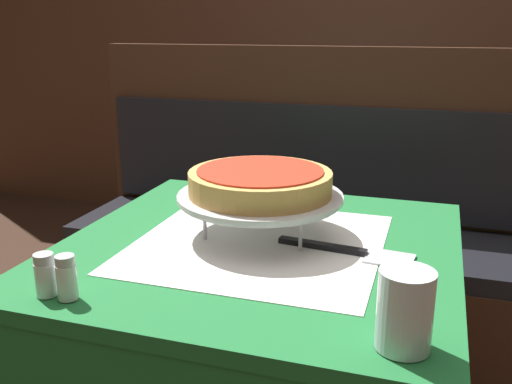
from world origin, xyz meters
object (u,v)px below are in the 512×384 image
object	(u,v)px
deep_dish_pizza	(260,182)
salt_shaker	(45,275)
dining_table_front	(259,289)
water_glass_near	(405,310)
booth_bench	(313,266)
pizza_pan_stand	(260,198)
pizza_server	(348,251)
dining_table_rear	(343,145)
condiment_caddy	(323,113)
pepper_shaker	(67,278)

from	to	relation	value
deep_dish_pizza	salt_shaker	world-z (taller)	deep_dish_pizza
dining_table_front	water_glass_near	world-z (taller)	water_glass_near
booth_bench	pizza_pan_stand	bearing A→B (deg)	-87.53
pizza_pan_stand	deep_dish_pizza	size ratio (longest dim) A/B	1.16
deep_dish_pizza	pizza_server	world-z (taller)	deep_dish_pizza
pizza_pan_stand	pizza_server	size ratio (longest dim) A/B	1.27
dining_table_rear	pizza_server	size ratio (longest dim) A/B	2.85
dining_table_front	condiment_caddy	distance (m)	1.70
pizza_pan_stand	condiment_caddy	size ratio (longest dim) A/B	2.43
pizza_pan_stand	salt_shaker	size ratio (longest dim) A/B	4.75
booth_bench	salt_shaker	size ratio (longest dim) A/B	23.10
dining_table_rear	water_glass_near	size ratio (longest dim) A/B	6.77
dining_table_front	salt_shaker	world-z (taller)	salt_shaker
dining_table_rear	pepper_shaker	bearing A→B (deg)	-94.79
dining_table_rear	condiment_caddy	distance (m)	0.21
booth_bench	pizza_pan_stand	distance (m)	0.91
dining_table_rear	pizza_pan_stand	world-z (taller)	pizza_pan_stand
water_glass_near	deep_dish_pizza	bearing A→B (deg)	131.84
booth_bench	pepper_shaker	size ratio (longest dim) A/B	22.37
dining_table_rear	condiment_caddy	size ratio (longest dim) A/B	5.45
deep_dish_pizza	salt_shaker	xyz separation A→B (m)	(-0.27, -0.40, -0.09)
water_glass_near	salt_shaker	world-z (taller)	water_glass_near
water_glass_near	salt_shaker	bearing A→B (deg)	-178.27
deep_dish_pizza	dining_table_front	bearing A→B (deg)	-74.58
pizza_server	salt_shaker	distance (m)	0.59
booth_bench	pepper_shaker	bearing A→B (deg)	-99.37
dining_table_rear	deep_dish_pizza	size ratio (longest dim) A/B	2.61
deep_dish_pizza	water_glass_near	world-z (taller)	deep_dish_pizza
water_glass_near	condiment_caddy	world-z (taller)	condiment_caddy
pepper_shaker	condiment_caddy	distance (m)	2.04
dining_table_front	deep_dish_pizza	xyz separation A→B (m)	(-0.01, 0.04, 0.24)
condiment_caddy	pizza_pan_stand	bearing A→B (deg)	-83.54
deep_dish_pizza	pizza_server	distance (m)	0.24
pizza_server	dining_table_front	bearing A→B (deg)	179.88
salt_shaker	pepper_shaker	xyz separation A→B (m)	(0.04, 0.00, 0.00)
dining_table_front	booth_bench	xyz separation A→B (m)	(-0.04, 0.81, -0.29)
booth_bench	pepper_shaker	distance (m)	1.26
pepper_shaker	condiment_caddy	world-z (taller)	condiment_caddy
condiment_caddy	pepper_shaker	bearing A→B (deg)	-91.11
dining_table_rear	salt_shaker	distance (m)	1.94
deep_dish_pizza	pizza_server	size ratio (longest dim) A/B	1.09
dining_table_rear	pizza_pan_stand	bearing A→B (deg)	-87.62
water_glass_near	dining_table_front	bearing A→B (deg)	134.23
dining_table_front	dining_table_rear	distance (m)	1.57
deep_dish_pizza	salt_shaker	distance (m)	0.49
water_glass_near	dining_table_rear	bearing A→B (deg)	101.93
dining_table_rear	deep_dish_pizza	distance (m)	1.55
pepper_shaker	booth_bench	bearing A→B (deg)	80.63
dining_table_front	pepper_shaker	bearing A→B (deg)	-123.65
deep_dish_pizza	salt_shaker	size ratio (longest dim) A/B	4.08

